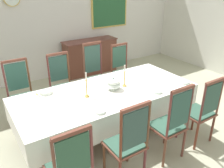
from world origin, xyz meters
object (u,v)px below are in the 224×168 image
(bowl_near_right, at_px, (46,92))
(sideboard, at_px, (90,57))
(chair_north_c, at_px, (96,73))
(soup_tureen, at_px, (113,84))
(spoon_primary, at_px, (188,81))
(spoon_secondary, at_px, (37,95))
(chair_south_b, at_px, (128,141))
(chair_north_a, at_px, (21,93))
(chair_north_b, at_px, (62,83))
(chair_south_d, at_px, (202,110))
(dining_table, at_px, (107,95))
(framed_painting, at_px, (109,5))
(chair_south_c, at_px, (171,122))
(bowl_near_left, at_px, (185,82))
(chair_south_a, at_px, (70,167))
(bowl_far_right, at_px, (100,111))
(candlestick_east, at_px, (125,78))
(bowl_far_left, at_px, (157,91))
(candlestick_west, at_px, (87,87))
(chair_north_d, at_px, (122,69))

(bowl_near_right, xyz_separation_m, sideboard, (1.89, 2.08, -0.32))
(chair_north_c, xyz_separation_m, soup_tureen, (-0.26, -1.03, 0.23))
(spoon_primary, bearing_deg, spoon_secondary, 172.20)
(chair_south_b, bearing_deg, chair_north_a, 110.04)
(chair_north_b, bearing_deg, chair_south_d, 123.94)
(dining_table, relative_size, spoon_secondary, 15.95)
(chair_north_a, bearing_deg, framed_painting, -149.06)
(chair_south_c, relative_size, bowl_near_left, 7.74)
(bowl_near_right, xyz_separation_m, spoon_secondary, (-0.13, 0.03, -0.02))
(sideboard, relative_size, framed_painting, 1.21)
(chair_south_c, xyz_separation_m, bowl_near_right, (-1.22, 1.47, 0.18))
(soup_tureen, distance_m, sideboard, 2.72)
(dining_table, bearing_deg, soup_tureen, 0.00)
(chair_south_a, relative_size, bowl_near_right, 5.76)
(chair_south_c, distance_m, soup_tureen, 1.09)
(sideboard, bearing_deg, chair_north_b, 46.99)
(chair_north_c, distance_m, bowl_far_right, 1.73)
(candlestick_east, height_order, spoon_primary, candlestick_east)
(soup_tureen, relative_size, framed_painting, 0.20)
(chair_south_d, height_order, bowl_far_left, chair_south_d)
(chair_south_a, bearing_deg, bowl_far_right, 37.91)
(bowl_near_left, bearing_deg, bowl_near_right, 156.43)
(bowl_far_right, bearing_deg, spoon_primary, 1.68)
(chair_south_c, relative_size, candlestick_west, 3.00)
(spoon_primary, bearing_deg, candlestick_east, 170.19)
(framed_painting, bearing_deg, chair_south_b, -119.77)
(chair_north_c, bearing_deg, chair_north_b, 0.45)
(soup_tureen, bearing_deg, chair_north_c, 75.90)
(dining_table, height_order, bowl_far_left, bowl_far_left)
(chair_north_a, distance_m, candlestick_east, 1.79)
(candlestick_west, distance_m, bowl_far_right, 0.52)
(chair_south_b, bearing_deg, spoon_secondary, 112.47)
(chair_south_c, relative_size, framed_painting, 0.98)
(chair_north_a, height_order, chair_south_b, chair_north_a)
(soup_tureen, bearing_deg, bowl_near_right, 155.18)
(bowl_near_left, height_order, spoon_secondary, bowl_near_left)
(chair_north_d, relative_size, candlestick_west, 2.86)
(chair_south_a, relative_size, spoon_primary, 6.33)
(candlestick_west, distance_m, bowl_near_left, 1.69)
(chair_south_b, distance_m, chair_north_b, 2.05)
(chair_north_d, relative_size, bowl_near_right, 5.78)
(chair_north_a, xyz_separation_m, candlestick_west, (0.74, -1.03, 0.32))
(chair_south_b, distance_m, bowl_near_right, 1.56)
(chair_north_b, bearing_deg, bowl_near_right, 49.94)
(dining_table, distance_m, sideboard, 2.75)
(chair_south_d, distance_m, bowl_near_right, 2.39)
(chair_south_a, height_order, spoon_secondary, chair_south_a)
(chair_south_d, height_order, bowl_near_right, chair_south_d)
(spoon_primary, bearing_deg, chair_south_b, -147.76)
(chair_north_d, height_order, bowl_near_right, chair_north_d)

